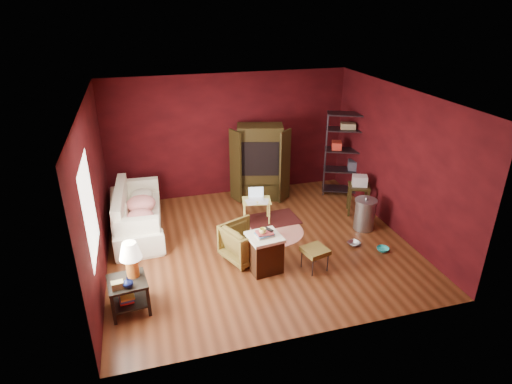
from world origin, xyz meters
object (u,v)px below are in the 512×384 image
at_px(sofa, 135,211).
at_px(armchair, 245,241).
at_px(laptop_desk, 256,202).
at_px(wire_shelving, 346,151).
at_px(side_table, 129,271).
at_px(tv_armoire, 260,161).
at_px(hamper, 264,252).

height_order(sofa, armchair, sofa).
xyz_separation_m(laptop_desk, wire_shelving, (2.37, 0.80, 0.62)).
distance_m(sofa, side_table, 2.39).
bearing_deg(side_table, tv_armoire, 47.84).
xyz_separation_m(side_table, hamper, (2.18, 0.41, -0.31)).
distance_m(side_table, wire_shelving, 5.70).
bearing_deg(side_table, hamper, 10.72).
distance_m(armchair, side_table, 2.14).
xyz_separation_m(hamper, laptop_desk, (0.34, 1.70, 0.10)).
bearing_deg(tv_armoire, armchair, -97.23).
bearing_deg(laptop_desk, wire_shelving, 29.67).
bearing_deg(laptop_desk, sofa, -175.32).
bearing_deg(armchair, wire_shelving, -77.64).
height_order(sofa, hamper, sofa).
bearing_deg(tv_armoire, sofa, -148.85).
relative_size(tv_armoire, wire_shelving, 0.89).
bearing_deg(wire_shelving, hamper, -114.44).
relative_size(sofa, armchair, 3.12).
relative_size(sofa, hamper, 3.01).
relative_size(armchair, tv_armoire, 0.42).
relative_size(laptop_desk, tv_armoire, 0.41).
bearing_deg(wire_shelving, laptop_desk, -138.47).
distance_m(side_table, tv_armoire, 4.34).
bearing_deg(laptop_desk, hamper, -90.28).
distance_m(armchair, laptop_desk, 1.41).
bearing_deg(hamper, tv_armoire, 75.46).
bearing_deg(tv_armoire, side_table, -117.58).
relative_size(sofa, wire_shelving, 1.17).
bearing_deg(sofa, hamper, -135.43).
relative_size(sofa, laptop_desk, 3.18).
bearing_deg(sofa, wire_shelving, -85.60).
height_order(laptop_desk, tv_armoire, tv_armoire).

